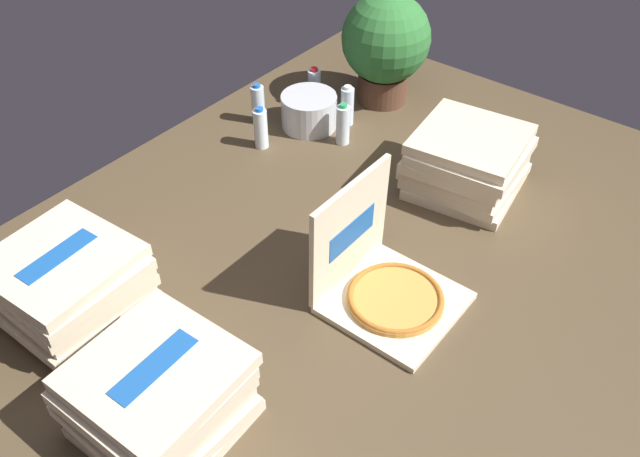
% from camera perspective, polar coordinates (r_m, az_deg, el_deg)
% --- Properties ---
extents(ground_plane, '(3.20, 2.40, 0.02)m').
position_cam_1_polar(ground_plane, '(2.45, 2.02, -3.43)').
color(ground_plane, '#4C3D28').
extents(open_pizza_box, '(0.41, 0.42, 0.44)m').
position_cam_1_polar(open_pizza_box, '(2.28, 5.38, -4.49)').
color(open_pizza_box, beige).
rests_on(open_pizza_box, ground_plane).
extents(pizza_stack_center_far, '(0.45, 0.45, 0.26)m').
position_cam_1_polar(pizza_stack_center_far, '(1.98, -13.84, -13.92)').
color(pizza_stack_center_far, beige).
rests_on(pizza_stack_center_far, ground_plane).
extents(pizza_stack_right_mid, '(0.44, 0.44, 0.26)m').
position_cam_1_polar(pizza_stack_right_mid, '(2.35, -20.91, -4.51)').
color(pizza_stack_right_mid, beige).
rests_on(pizza_stack_right_mid, ground_plane).
extents(pizza_stack_left_near, '(0.48, 0.48, 0.26)m').
position_cam_1_polar(pizza_stack_left_near, '(2.79, 12.57, 5.58)').
color(pizza_stack_left_near, beige).
rests_on(pizza_stack_left_near, ground_plane).
extents(ice_bucket, '(0.26, 0.26, 0.16)m').
position_cam_1_polar(ice_bucket, '(3.15, -0.95, 10.11)').
color(ice_bucket, '#B7BABF').
rests_on(ice_bucket, ground_plane).
extents(water_bottle_0, '(0.06, 0.06, 0.20)m').
position_cam_1_polar(water_bottle_0, '(3.02, 1.99, 8.96)').
color(water_bottle_0, white).
rests_on(water_bottle_0, ground_plane).
extents(water_bottle_1, '(0.06, 0.06, 0.20)m').
position_cam_1_polar(water_bottle_1, '(3.19, -5.37, 10.64)').
color(water_bottle_1, silver).
rests_on(water_bottle_1, ground_plane).
extents(water_bottle_2, '(0.06, 0.06, 0.20)m').
position_cam_1_polar(water_bottle_2, '(3.31, -0.50, 12.09)').
color(water_bottle_2, silver).
rests_on(water_bottle_2, ground_plane).
extents(water_bottle_3, '(0.06, 0.06, 0.20)m').
position_cam_1_polar(water_bottle_3, '(3.16, 2.36, 10.52)').
color(water_bottle_3, silver).
rests_on(water_bottle_3, ground_plane).
extents(water_bottle_4, '(0.06, 0.06, 0.20)m').
position_cam_1_polar(water_bottle_4, '(3.01, -5.14, 8.61)').
color(water_bottle_4, white).
rests_on(water_bottle_4, ground_plane).
extents(potted_plant, '(0.43, 0.43, 0.54)m').
position_cam_1_polar(potted_plant, '(3.27, 5.69, 15.62)').
color(potted_plant, '#513323').
rests_on(potted_plant, ground_plane).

